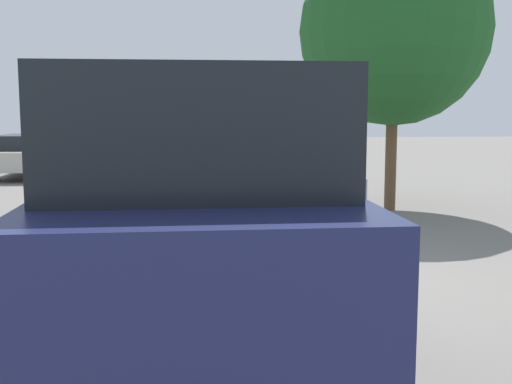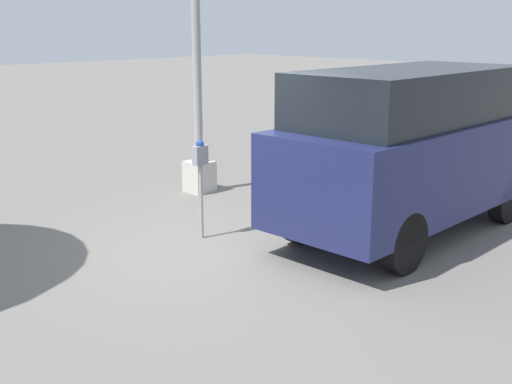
# 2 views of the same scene
# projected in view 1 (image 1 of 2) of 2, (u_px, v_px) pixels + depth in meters

# --- Properties ---
(ground_plane) EXTENTS (80.00, 80.00, 0.00)m
(ground_plane) POSITION_uv_depth(u_px,v_px,m) (316.00, 290.00, 7.44)
(ground_plane) COLOR slate
(parking_meter_near) EXTENTS (0.20, 0.11, 1.39)m
(parking_meter_near) POSITION_uv_depth(u_px,v_px,m) (360.00, 203.00, 7.32)
(parking_meter_near) COLOR #9E9EA3
(parking_meter_near) RESTS_ON ground
(parking_meter_far) EXTENTS (0.20, 0.11, 1.55)m
(parking_meter_far) POSITION_uv_depth(u_px,v_px,m) (293.00, 155.00, 13.23)
(parking_meter_far) COLOR #9E9EA3
(parking_meter_far) RESTS_ON ground
(parked_van) EXTENTS (4.59, 1.84, 2.32)m
(parked_van) POSITION_uv_depth(u_px,v_px,m) (195.00, 219.00, 4.90)
(parked_van) COLOR navy
(parked_van) RESTS_ON ground
(car_distant) EXTENTS (3.92, 1.91, 1.31)m
(car_distant) POSITION_uv_depth(u_px,v_px,m) (30.00, 154.00, 19.75)
(car_distant) COLOR #B7B2A8
(car_distant) RESTS_ON ground
(street_tree) EXTENTS (3.85, 3.85, 5.60)m
(street_tree) POSITION_uv_depth(u_px,v_px,m) (394.00, 30.00, 12.93)
(street_tree) COLOR brown
(street_tree) RESTS_ON ground
(fire_hydrant) EXTENTS (0.19, 0.19, 0.81)m
(fire_hydrant) POSITION_uv_depth(u_px,v_px,m) (279.00, 184.00, 14.38)
(fire_hydrant) COLOR red
(fire_hydrant) RESTS_ON ground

